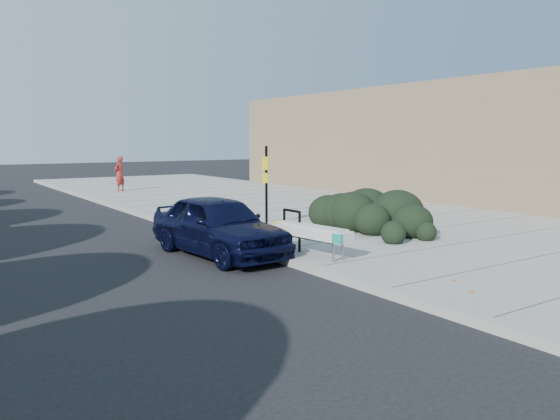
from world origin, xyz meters
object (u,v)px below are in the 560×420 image
Objects in this scene: bench at (311,232)px; bike_rack at (292,225)px; sedan_navy at (219,225)px; pedestrian at (119,174)px; sign_post at (266,181)px.

bike_rack reaches higher than bench.
bike_rack is at bearing -40.83° from sedan_navy.
sedan_navy is 16.40m from pedestrian.
bike_rack is 1.74m from sedan_navy.
pedestrian is at bearing 83.61° from bike_rack.
pedestrian is at bearing 77.84° from bench.
bike_rack is 0.54× the size of pedestrian.
bench is at bearing -114.51° from sign_post.
sign_post is at bearing 55.11° from pedestrian.
sign_post reaches higher than bench.
sign_post reaches higher than bike_rack.
sign_post is at bearing 65.57° from bike_rack.
sign_post is at bearing 34.32° from sedan_navy.
sedan_navy is at bearing 120.91° from bench.
bike_rack is 3.63m from sign_post.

